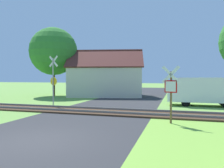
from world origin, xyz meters
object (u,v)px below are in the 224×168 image
(tree_left, at_px, (54,51))
(mail_truck, at_px, (202,90))
(stop_sign_near, at_px, (171,90))
(house, at_px, (106,80))
(crossing_sign_far, at_px, (53,78))

(tree_left, bearing_deg, mail_truck, -17.46)
(stop_sign_near, xyz_separation_m, house, (-7.92, 14.15, 0.27))
(tree_left, bearing_deg, stop_sign_near, -41.81)
(tree_left, bearing_deg, house, 13.05)
(crossing_sign_far, xyz_separation_m, tree_left, (-5.24, 8.66, 3.25))
(stop_sign_near, bearing_deg, crossing_sign_far, -11.81)
(stop_sign_near, xyz_separation_m, crossing_sign_far, (-8.95, 4.04, 0.55))
(crossing_sign_far, distance_m, tree_left, 10.63)
(house, xyz_separation_m, mail_truck, (10.14, -6.62, -0.67))
(stop_sign_near, relative_size, crossing_sign_far, 0.72)
(crossing_sign_far, xyz_separation_m, house, (1.03, 10.11, -0.28))
(mail_truck, bearing_deg, tree_left, 73.20)
(house, height_order, tree_left, tree_left)
(mail_truck, bearing_deg, house, 57.52)
(stop_sign_near, bearing_deg, tree_left, -29.34)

